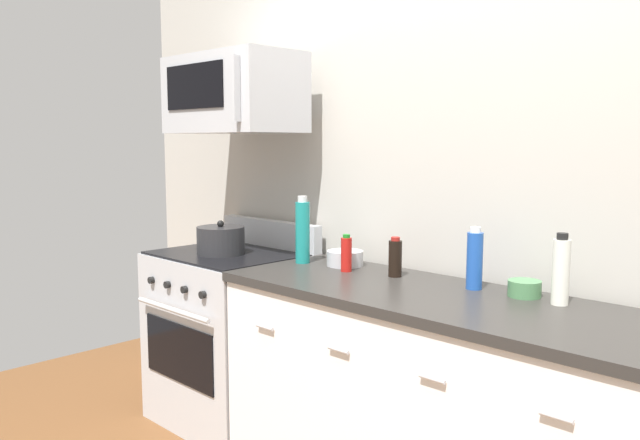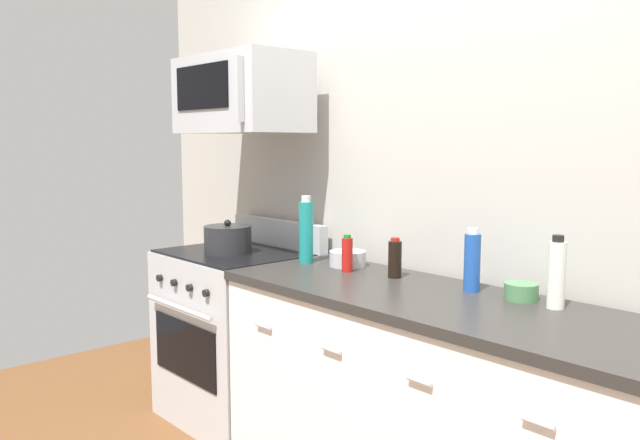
% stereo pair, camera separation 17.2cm
% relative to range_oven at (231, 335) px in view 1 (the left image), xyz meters
% --- Properties ---
extents(back_wall, '(4.95, 0.10, 2.70)m').
position_rel_range_oven_xyz_m(back_wall, '(1.30, 0.41, 0.88)').
color(back_wall, '#B7B2A8').
rests_on(back_wall, ground_plane).
extents(counter_unit, '(1.86, 0.66, 0.92)m').
position_rel_range_oven_xyz_m(counter_unit, '(1.30, -0.00, -0.01)').
color(counter_unit, white).
rests_on(counter_unit, ground_plane).
extents(range_oven, '(0.76, 0.69, 1.07)m').
position_rel_range_oven_xyz_m(range_oven, '(0.00, 0.00, 0.00)').
color(range_oven, '#B7BABF').
rests_on(range_oven, ground_plane).
extents(microwave, '(0.74, 0.44, 0.40)m').
position_rel_range_oven_xyz_m(microwave, '(0.00, 0.04, 1.28)').
color(microwave, '#B7BABF').
extents(bottle_vinegar_white, '(0.06, 0.06, 0.26)m').
position_rel_range_oven_xyz_m(bottle_vinegar_white, '(1.72, 0.17, 0.57)').
color(bottle_vinegar_white, silver).
rests_on(bottle_vinegar_white, countertop_slab).
extents(bottle_soda_blue, '(0.06, 0.06, 0.25)m').
position_rel_range_oven_xyz_m(bottle_soda_blue, '(1.37, 0.17, 0.57)').
color(bottle_soda_blue, '#1E4CA5').
rests_on(bottle_soda_blue, countertop_slab).
extents(bottle_hot_sauce_red, '(0.05, 0.05, 0.17)m').
position_rel_range_oven_xyz_m(bottle_hot_sauce_red, '(0.77, 0.08, 0.53)').
color(bottle_hot_sauce_red, '#B21914').
rests_on(bottle_hot_sauce_red, countertop_slab).
extents(bottle_soy_sauce_dark, '(0.06, 0.06, 0.17)m').
position_rel_range_oven_xyz_m(bottle_soy_sauce_dark, '(1.00, 0.14, 0.53)').
color(bottle_soy_sauce_dark, black).
rests_on(bottle_soy_sauce_dark, countertop_slab).
extents(bottle_sparkling_teal, '(0.07, 0.07, 0.33)m').
position_rel_range_oven_xyz_m(bottle_sparkling_teal, '(0.48, 0.08, 0.61)').
color(bottle_sparkling_teal, '#197F7A').
rests_on(bottle_sparkling_teal, countertop_slab).
extents(bowl_steel_prep, '(0.17, 0.17, 0.07)m').
position_rel_range_oven_xyz_m(bowl_steel_prep, '(0.67, 0.17, 0.49)').
color(bowl_steel_prep, '#B2B5BA').
rests_on(bowl_steel_prep, countertop_slab).
extents(bowl_green_glaze, '(0.13, 0.13, 0.06)m').
position_rel_range_oven_xyz_m(bowl_green_glaze, '(1.57, 0.20, 0.48)').
color(bowl_green_glaze, '#477A4C').
rests_on(bowl_green_glaze, countertop_slab).
extents(stockpot, '(0.25, 0.25, 0.18)m').
position_rel_range_oven_xyz_m(stockpot, '(0.00, -0.05, 0.53)').
color(stockpot, '#262628').
rests_on(stockpot, range_oven).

